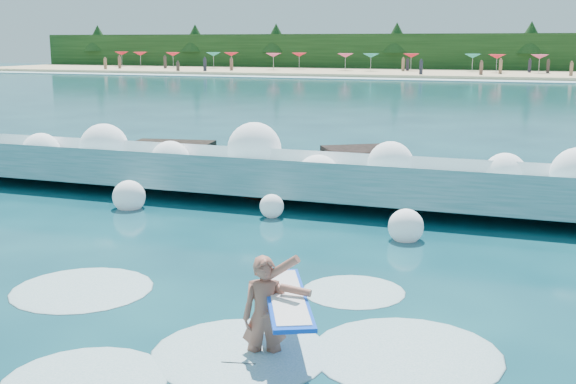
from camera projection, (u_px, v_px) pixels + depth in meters
name	position (u px, v px, depth m)	size (l,w,h in m)	color
ground	(167.00, 275.00, 12.53)	(200.00, 200.00, 0.00)	#072F3C
beach	(502.00, 74.00, 84.08)	(140.00, 20.00, 0.40)	tan
wet_band	(494.00, 81.00, 74.02)	(140.00, 5.00, 0.08)	silver
treeline	(509.00, 53.00, 92.79)	(140.00, 4.00, 5.00)	black
breaking_wave	(286.00, 177.00, 18.56)	(18.39, 2.85, 1.58)	teal
rock_cluster	(252.00, 170.00, 20.24)	(8.26, 3.36, 1.37)	black
surfer_with_board	(270.00, 313.00, 9.21)	(1.39, 2.80, 1.60)	#9B5A48
wave_spray	(266.00, 162.00, 18.45)	(15.46, 4.37, 2.01)	white
surf_foam	(248.00, 338.00, 9.89)	(8.57, 6.04, 0.13)	silver
beach_umbrellas	(502.00, 56.00, 85.57)	(110.62, 6.71, 0.50)	red
beachgoers	(445.00, 67.00, 82.26)	(109.57, 13.05, 1.94)	#3F332D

